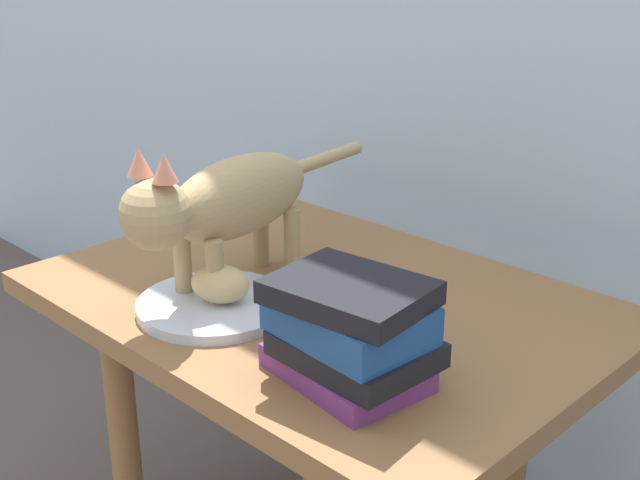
{
  "coord_description": "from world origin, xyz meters",
  "views": [
    {
      "loc": [
        0.73,
        -0.74,
        0.99
      ],
      "look_at": [
        0.0,
        0.0,
        0.6
      ],
      "focal_mm": 46.26,
      "sensor_mm": 36.0,
      "label": 1
    }
  ],
  "objects_px": {
    "book_stack": "(350,331)",
    "bread_roll": "(220,284)",
    "cat": "(225,202)",
    "side_table": "(320,341)",
    "plate": "(215,305)"
  },
  "relations": [
    {
      "from": "book_stack",
      "to": "bread_roll",
      "type": "bearing_deg",
      "value": 176.65
    },
    {
      "from": "cat",
      "to": "book_stack",
      "type": "distance_m",
      "value": 0.3
    },
    {
      "from": "book_stack",
      "to": "side_table",
      "type": "bearing_deg",
      "value": 142.49
    },
    {
      "from": "bread_roll",
      "to": "book_stack",
      "type": "xyz_separation_m",
      "value": [
        0.24,
        -0.01,
        0.02
      ]
    },
    {
      "from": "bread_roll",
      "to": "cat",
      "type": "bearing_deg",
      "value": 131.14
    },
    {
      "from": "bread_roll",
      "to": "plate",
      "type": "bearing_deg",
      "value": -149.29
    },
    {
      "from": "plate",
      "to": "bread_roll",
      "type": "height_order",
      "value": "bread_roll"
    },
    {
      "from": "side_table",
      "to": "book_stack",
      "type": "distance_m",
      "value": 0.27
    },
    {
      "from": "bread_roll",
      "to": "cat",
      "type": "relative_size",
      "value": 0.17
    },
    {
      "from": "side_table",
      "to": "cat",
      "type": "bearing_deg",
      "value": -138.52
    },
    {
      "from": "side_table",
      "to": "plate",
      "type": "bearing_deg",
      "value": -115.4
    },
    {
      "from": "plate",
      "to": "cat",
      "type": "distance_m",
      "value": 0.14
    },
    {
      "from": "book_stack",
      "to": "cat",
      "type": "bearing_deg",
      "value": 168.15
    },
    {
      "from": "plate",
      "to": "cat",
      "type": "xyz_separation_m",
      "value": [
        -0.03,
        0.05,
        0.13
      ]
    },
    {
      "from": "side_table",
      "to": "cat",
      "type": "height_order",
      "value": "cat"
    }
  ]
}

